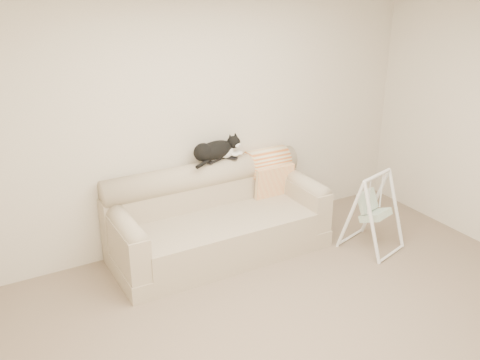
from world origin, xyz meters
The scene contains 8 objects.
ground_plane centered at (0.00, 0.00, 0.00)m, with size 5.00×5.00×0.00m, color #756351.
room_shell centered at (0.00, 0.00, 1.53)m, with size 5.04×4.04×2.60m.
sofa centered at (-0.06, 1.62, 0.35)m, with size 2.20×0.93×0.90m.
remote_a centered at (0.05, 1.84, 0.91)m, with size 0.18×0.12×0.03m.
remote_b centered at (0.23, 1.84, 0.91)m, with size 0.15×0.16×0.02m.
tuxedo_cat centered at (0.07, 1.85, 1.01)m, with size 0.63×0.36×0.25m.
throw_blanket centered at (0.70, 1.84, 0.72)m, with size 0.46×0.38×0.58m.
baby_swing centered at (1.39, 0.88, 0.42)m, with size 0.64×0.66×0.84m.
Camera 1 is at (-2.28, -2.79, 2.80)m, focal length 40.00 mm.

